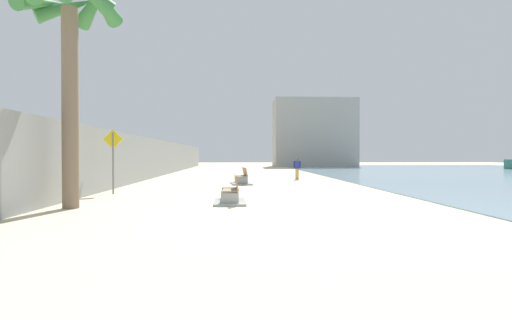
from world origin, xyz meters
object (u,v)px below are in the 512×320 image
object	(u,v)px
bench_far	(241,180)
pedestrian_sign	(113,154)
person_walking	(297,167)
palm_tree	(68,24)
bench_near	(231,196)

from	to	relation	value
bench_far	pedestrian_sign	world-z (taller)	pedestrian_sign
bench_far	person_walking	distance (m)	5.70
palm_tree	pedestrian_sign	size ratio (longest dim) A/B	2.75
bench_far	pedestrian_sign	bearing A→B (deg)	-136.22
palm_tree	bench_far	distance (m)	12.66
bench_near	bench_far	bearing A→B (deg)	86.89
person_walking	pedestrian_sign	xyz separation A→B (m)	(-9.55, -9.49, 0.87)
palm_tree	pedestrian_sign	xyz separation A→B (m)	(-0.04, 4.47, -4.09)
person_walking	pedestrian_sign	size ratio (longest dim) A/B	0.54
bench_far	pedestrian_sign	distance (m)	7.95
bench_near	pedestrian_sign	size ratio (longest dim) A/B	0.75
palm_tree	bench_near	world-z (taller)	palm_tree
palm_tree	pedestrian_sign	bearing A→B (deg)	90.50
palm_tree	person_walking	size ratio (longest dim) A/B	5.06
bench_far	person_walking	world-z (taller)	person_walking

